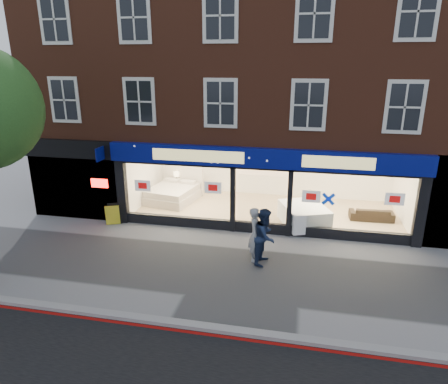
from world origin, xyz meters
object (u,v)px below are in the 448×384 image
(sofa, at_px, (371,214))
(a_board, at_px, (114,214))
(display_bed, at_px, (174,192))
(mattress_stack, at_px, (304,215))
(pedestrian_grey, at_px, (255,234))
(pedestrian_blue, at_px, (265,236))

(sofa, height_order, a_board, a_board)
(display_bed, relative_size, mattress_stack, 1.11)
(pedestrian_grey, distance_m, pedestrian_blue, 0.34)
(a_board, bearing_deg, pedestrian_grey, -40.47)
(mattress_stack, xyz_separation_m, pedestrian_blue, (-1.19, -3.23, 0.44))
(sofa, bearing_deg, mattress_stack, 18.70)
(sofa, relative_size, pedestrian_grey, 0.95)
(display_bed, relative_size, a_board, 3.11)
(mattress_stack, distance_m, a_board, 7.49)
(display_bed, bearing_deg, pedestrian_grey, -37.45)
(a_board, distance_m, pedestrian_blue, 6.50)
(display_bed, distance_m, mattress_stack, 6.11)
(sofa, bearing_deg, pedestrian_blue, 45.43)
(mattress_stack, xyz_separation_m, sofa, (2.67, 1.03, -0.13))
(mattress_stack, bearing_deg, pedestrian_grey, -115.90)
(a_board, bearing_deg, sofa, -10.29)
(sofa, xyz_separation_m, pedestrian_blue, (-3.85, -4.26, 0.57))
(pedestrian_blue, bearing_deg, mattress_stack, -8.54)
(display_bed, relative_size, pedestrian_grey, 1.47)
(display_bed, xyz_separation_m, pedestrian_blue, (4.69, -4.90, 0.45))
(pedestrian_blue, bearing_deg, a_board, 84.32)
(mattress_stack, relative_size, sofa, 1.39)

